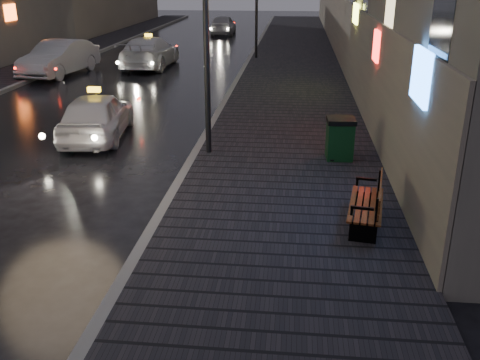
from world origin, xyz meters
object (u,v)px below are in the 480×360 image
(trash_bin, at_px, (340,138))
(taxi_near, at_px, (97,115))
(car_left_mid, at_px, (59,58))
(taxi_mid, at_px, (149,52))
(car_far, at_px, (223,25))
(lamp_near, at_px, (206,16))
(bench, at_px, (370,204))

(trash_bin, height_order, taxi_near, taxi_near)
(car_left_mid, distance_m, taxi_mid, 4.30)
(taxi_mid, relative_size, car_far, 1.23)
(lamp_near, height_order, car_left_mid, lamp_near)
(lamp_near, xyz_separation_m, bench, (3.55, -3.88, -2.91))
(trash_bin, height_order, taxi_mid, taxi_mid)
(lamp_near, bearing_deg, trash_bin, -3.00)
(bench, distance_m, taxi_near, 8.72)
(taxi_near, bearing_deg, bench, 136.07)
(taxi_mid, bearing_deg, lamp_near, 110.99)
(bench, distance_m, car_left_mid, 19.07)
(taxi_mid, distance_m, car_far, 14.91)
(bench, relative_size, car_far, 0.42)
(trash_bin, relative_size, car_far, 0.25)
(taxi_near, distance_m, car_left_mid, 10.77)
(trash_bin, xyz_separation_m, taxi_near, (-6.68, 1.55, -0.01))
(trash_bin, xyz_separation_m, taxi_mid, (-8.32, 13.44, 0.07))
(trash_bin, relative_size, taxi_mid, 0.20)
(lamp_near, xyz_separation_m, car_left_mid, (-8.59, 10.82, -2.72))
(lamp_near, height_order, car_far, lamp_near)
(taxi_mid, xyz_separation_m, car_far, (1.67, 14.82, -0.03))
(car_left_mid, bearing_deg, lamp_near, -43.59)
(car_left_mid, relative_size, taxi_mid, 0.91)
(taxi_near, bearing_deg, car_left_mid, -68.17)
(lamp_near, distance_m, taxi_mid, 14.46)
(trash_bin, relative_size, car_left_mid, 0.22)
(lamp_near, height_order, taxi_mid, lamp_near)
(car_far, bearing_deg, trash_bin, 101.84)
(trash_bin, distance_m, taxi_near, 6.86)
(bench, distance_m, taxi_mid, 19.18)
(bench, height_order, car_far, car_far)
(taxi_near, bearing_deg, trash_bin, 160.09)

